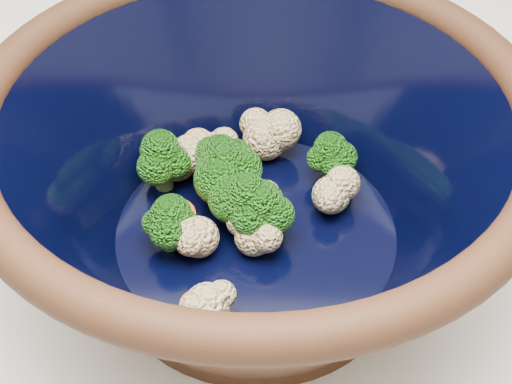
{
  "coord_description": "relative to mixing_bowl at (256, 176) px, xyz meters",
  "views": [
    {
      "loc": [
        0.14,
        -0.39,
        1.3
      ],
      "look_at": [
        0.12,
        -0.06,
        0.97
      ],
      "focal_mm": 50.0,
      "sensor_mm": 36.0,
      "label": 1
    }
  ],
  "objects": [
    {
      "name": "mixing_bowl",
      "position": [
        0.0,
        0.0,
        0.0
      ],
      "size": [
        0.42,
        0.42,
        0.15
      ],
      "rotation": [
        0.0,
        0.0,
        -0.32
      ],
      "color": "black",
      "rests_on": "counter"
    },
    {
      "name": "vegetable_pile",
      "position": [
        -0.02,
        0.02,
        -0.03
      ],
      "size": [
        0.16,
        0.19,
        0.05
      ],
      "color": "#608442",
      "rests_on": "mixing_bowl"
    }
  ]
}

